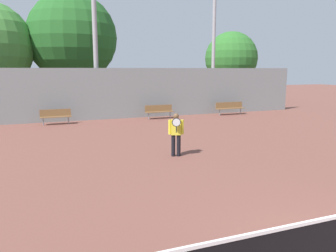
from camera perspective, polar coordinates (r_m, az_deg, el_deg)
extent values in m
cylinder|color=black|center=(11.88, 0.92, -3.41)|extent=(0.14, 0.14, 0.79)
cylinder|color=black|center=(11.88, 1.87, -3.41)|extent=(0.14, 0.14, 0.79)
cube|color=yellow|center=(11.74, 1.41, -0.23)|extent=(0.41, 0.31, 0.55)
cylinder|color=yellow|center=(11.74, 0.30, -0.19)|extent=(0.10, 0.10, 0.53)
cylinder|color=yellow|center=(11.75, 2.53, -0.18)|extent=(0.10, 0.10, 0.53)
sphere|color=brown|center=(11.68, 1.42, 1.72)|extent=(0.20, 0.20, 0.20)
cylinder|color=black|center=(11.47, 1.47, -0.60)|extent=(0.03, 0.03, 0.22)
torus|color=black|center=(11.43, 1.47, 0.65)|extent=(0.30, 0.13, 0.31)
cylinder|color=silver|center=(11.43, 1.47, 0.65)|extent=(0.25, 0.10, 0.27)
cube|color=brown|center=(23.08, 10.80, 3.03)|extent=(2.09, 0.40, 0.04)
cylinder|color=gray|center=(22.68, 8.98, 2.38)|extent=(0.06, 0.06, 0.43)
cylinder|color=gray|center=(23.55, 12.51, 2.54)|extent=(0.06, 0.06, 0.43)
cube|color=brown|center=(23.21, 10.58, 3.62)|extent=(2.09, 0.04, 0.40)
cube|color=brown|center=(20.83, -1.49, 2.48)|extent=(1.81, 0.40, 0.04)
cylinder|color=gray|center=(20.63, -3.38, 1.74)|extent=(0.06, 0.06, 0.43)
cylinder|color=gray|center=(21.11, 0.37, 1.94)|extent=(0.06, 0.06, 0.43)
cube|color=brown|center=(20.97, -1.66, 3.14)|extent=(1.81, 0.04, 0.40)
cube|color=brown|center=(19.67, -18.96, 1.51)|extent=(1.70, 0.40, 0.04)
cylinder|color=gray|center=(19.69, -20.90, 0.71)|extent=(0.06, 0.06, 0.43)
cylinder|color=gray|center=(19.73, -16.95, 0.96)|extent=(0.06, 0.06, 0.43)
cube|color=brown|center=(19.82, -19.01, 2.21)|extent=(1.70, 0.04, 0.40)
cylinder|color=#939399|center=(23.60, 7.98, 15.11)|extent=(0.24, 0.24, 10.63)
cylinder|color=#939399|center=(21.34, -12.50, 12.58)|extent=(0.29, 0.29, 8.43)
cube|color=gray|center=(21.09, -8.06, 5.63)|extent=(25.91, 0.06, 3.20)
cylinder|color=brown|center=(30.63, 10.77, 5.93)|extent=(0.51, 0.51, 2.22)
sphere|color=#2D6B28|center=(30.58, 10.95, 11.52)|extent=(4.69, 4.69, 4.69)
cylinder|color=brown|center=(26.87, -15.90, 5.80)|extent=(0.37, 0.37, 2.78)
sphere|color=#235B23|center=(26.92, -16.33, 14.52)|extent=(6.76, 6.76, 6.76)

